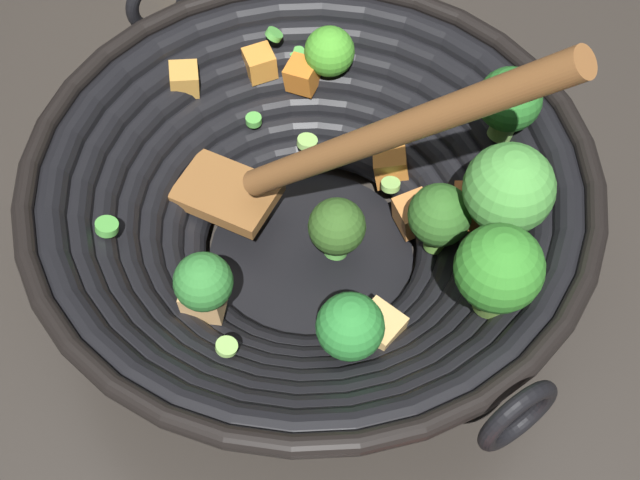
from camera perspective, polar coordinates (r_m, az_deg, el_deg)
ground_plane at (r=0.69m, az=-0.53°, el=-1.28°), size 4.00×4.00×0.00m
wok at (r=0.63m, az=-0.23°, el=2.08°), size 0.38×0.38×0.27m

